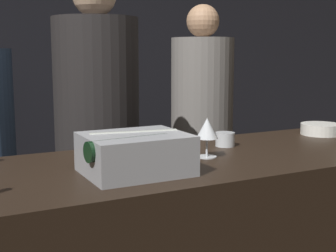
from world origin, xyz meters
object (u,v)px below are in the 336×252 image
object	(u,v)px
wine_glass	(207,129)
person_in_hoodie	(202,126)
candle_votive	(225,139)
person_blond_tee	(98,141)
ice_bin_with_bottles	(135,152)
bowl_white	(321,129)

from	to	relation	value
wine_glass	person_in_hoodie	size ratio (longest dim) A/B	0.08
candle_votive	wine_glass	bearing A→B (deg)	-141.09
person_in_hoodie	person_blond_tee	distance (m)	0.96
ice_bin_with_bottles	bowl_white	size ratio (longest dim) A/B	1.83
ice_bin_with_bottles	person_blond_tee	distance (m)	0.85
bowl_white	person_blond_tee	bearing A→B (deg)	148.61
ice_bin_with_bottles	candle_votive	distance (m)	0.56
bowl_white	person_blond_tee	world-z (taller)	person_blond_tee
person_blond_tee	person_in_hoodie	bearing A→B (deg)	-90.35
person_in_hoodie	person_blond_tee	world-z (taller)	person_blond_tee
wine_glass	candle_votive	world-z (taller)	wine_glass
person_in_hoodie	candle_votive	bearing A→B (deg)	55.85
bowl_white	ice_bin_with_bottles	bearing A→B (deg)	-166.11
ice_bin_with_bottles	person_in_hoodie	xyz separation A→B (m)	(1.02, 1.25, -0.16)
wine_glass	person_blond_tee	size ratio (longest dim) A/B	0.08
bowl_white	wine_glass	xyz separation A→B (m)	(-0.75, -0.18, 0.08)
bowl_white	wine_glass	bearing A→B (deg)	-166.85
wine_glass	candle_votive	bearing A→B (deg)	38.91
bowl_white	candle_votive	bearing A→B (deg)	-177.07
candle_votive	person_in_hoodie	world-z (taller)	person_in_hoodie
wine_glass	bowl_white	bearing A→B (deg)	13.15
candle_votive	person_blond_tee	distance (m)	0.69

